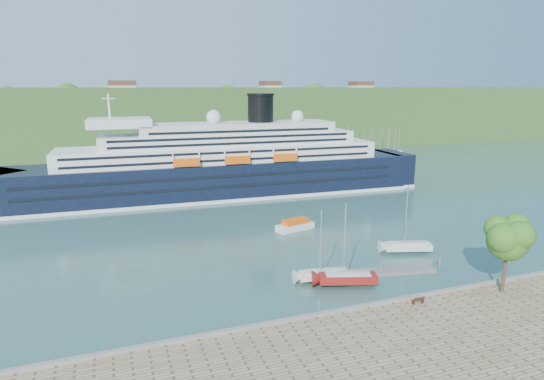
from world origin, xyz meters
The scene contains 11 objects.
ground centered at (0.00, 0.00, 0.00)m, with size 400.00×400.00×0.00m, color #325956.
far_hillside centered at (0.00, 145.00, 12.00)m, with size 400.00×50.00×24.00m, color #325522.
quay_coping centered at (0.00, -0.20, 1.15)m, with size 220.00×0.50×0.30m, color slate.
cruise_ship centered at (-4.21, 59.66, 11.44)m, with size 101.88×14.84×22.88m, color black, non-canonical shape.
park_bench centered at (4.10, -1.52, 1.46)m, with size 1.44×0.59×0.92m, color #4E2316, non-canonical shape.
promenade_tree centered at (15.11, -2.43, 6.07)m, with size 6.12×6.12×10.14m, color #29691B, non-canonical shape.
floating_pontoon centered at (4.34, 9.34, 0.21)m, with size 18.77×2.29×0.42m, color slate, non-canonical shape.
sailboat_white_near centered at (-1.97, 9.34, 4.51)m, with size 6.98×1.94×9.01m, color silver, non-canonical shape.
sailboat_red centered at (0.19, 7.00, 5.10)m, with size 7.90×2.19×10.20m, color maroon, non-canonical shape.
sailboat_white_far centered at (14.30, 14.15, 4.93)m, with size 7.63×2.12×9.86m, color silver, non-canonical shape.
tender_launch centered at (2.93, 30.27, 0.96)m, with size 6.93×2.37×1.91m, color #EC570D, non-canonical shape.
Camera 1 is at (-26.57, -39.02, 24.13)m, focal length 30.00 mm.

